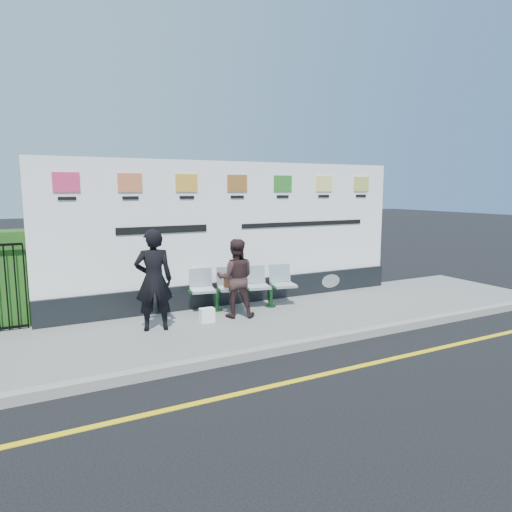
# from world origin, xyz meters

# --- Properties ---
(ground) EXTENTS (80.00, 80.00, 0.00)m
(ground) POSITION_xyz_m (0.00, 0.00, 0.00)
(ground) COLOR black
(pavement) EXTENTS (14.00, 3.00, 0.12)m
(pavement) POSITION_xyz_m (0.00, 2.50, 0.06)
(pavement) COLOR slate
(pavement) RESTS_ON ground
(kerb) EXTENTS (14.00, 0.18, 0.14)m
(kerb) POSITION_xyz_m (0.00, 1.00, 0.07)
(kerb) COLOR gray
(kerb) RESTS_ON ground
(yellow_line) EXTENTS (14.00, 0.10, 0.01)m
(yellow_line) POSITION_xyz_m (0.00, 0.00, 0.00)
(yellow_line) COLOR yellow
(yellow_line) RESTS_ON ground
(billboard) EXTENTS (8.00, 0.30, 3.00)m
(billboard) POSITION_xyz_m (0.50, 3.85, 1.42)
(billboard) COLOR black
(billboard) RESTS_ON pavement
(bench) EXTENTS (2.24, 0.98, 0.47)m
(bench) POSITION_xyz_m (0.42, 3.29, 0.35)
(bench) COLOR silver
(bench) RESTS_ON pavement
(woman_left) EXTENTS (0.72, 0.55, 1.77)m
(woman_left) POSITION_xyz_m (-1.59, 2.72, 1.00)
(woman_left) COLOR black
(woman_left) RESTS_ON pavement
(woman_right) EXTENTS (0.90, 0.81, 1.50)m
(woman_right) POSITION_xyz_m (0.01, 2.83, 0.87)
(woman_right) COLOR #332121
(woman_right) RESTS_ON pavement
(handbag_brown) EXTENTS (0.26, 0.12, 0.20)m
(handbag_brown) POSITION_xyz_m (0.14, 3.35, 0.68)
(handbag_brown) COLOR #32190E
(handbag_brown) RESTS_ON bench
(carrier_bag_white) EXTENTS (0.26, 0.16, 0.26)m
(carrier_bag_white) POSITION_xyz_m (-0.62, 2.74, 0.25)
(carrier_bag_white) COLOR white
(carrier_bag_white) RESTS_ON pavement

